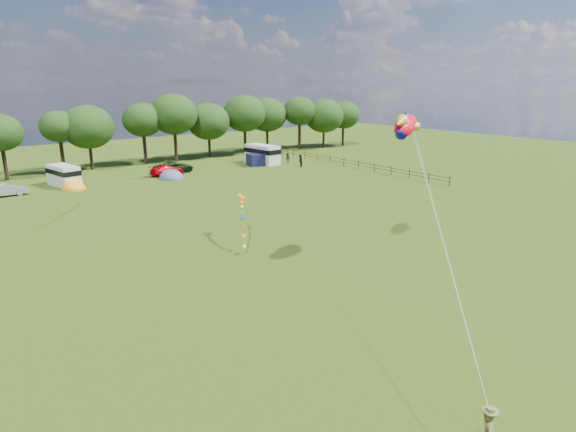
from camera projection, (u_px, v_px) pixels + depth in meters
ground_plane at (383, 324)px, 24.66m from camera, size 180.00×180.00×0.00m
tree_line at (115, 123)px, 68.00m from camera, size 102.98×10.98×10.27m
fence at (351, 163)px, 69.60m from camera, size 0.12×33.12×1.20m
car_b at (6, 190)px, 52.05m from camera, size 4.09×1.65×1.43m
car_c at (167, 170)px, 63.78m from camera, size 4.63×2.42×1.33m
car_d at (174, 167)px, 65.55m from camera, size 5.56×2.65×1.50m
campervan_c at (64, 175)px, 57.16m from camera, size 3.01×5.28×2.44m
campervan_d at (262, 154)px, 72.62m from camera, size 3.06×5.99×2.82m
tent_orange at (74, 189)px, 55.52m from camera, size 2.68×2.94×2.10m
tent_greyblue at (172, 179)px, 61.62m from camera, size 3.17×3.48×2.36m
awning_navy at (258, 160)px, 71.16m from camera, size 3.18×2.75×1.76m
fish_kite at (404, 126)px, 33.13m from camera, size 4.06×2.65×2.14m
streamer_kite_c at (242, 212)px, 36.93m from camera, size 3.15×4.94×2.79m
walker_a at (300, 161)px, 69.68m from camera, size 1.04×0.98×1.83m
walker_b at (288, 158)px, 73.28m from camera, size 1.06×0.58×1.56m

